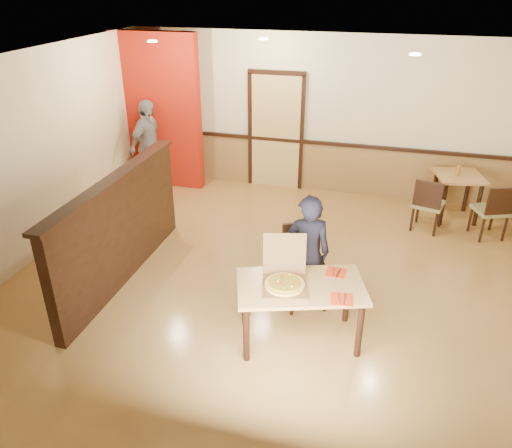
# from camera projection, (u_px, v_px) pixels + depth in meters

# --- Properties ---
(floor) EXTENTS (7.00, 7.00, 0.00)m
(floor) POSITION_uv_depth(u_px,v_px,m) (273.00, 290.00, 6.48)
(floor) COLOR #AC8043
(floor) RESTS_ON ground
(ceiling) EXTENTS (7.00, 7.00, 0.00)m
(ceiling) POSITION_uv_depth(u_px,v_px,m) (277.00, 68.00, 5.20)
(ceiling) COLOR black
(ceiling) RESTS_ON wall_back
(wall_back) EXTENTS (7.00, 0.00, 7.00)m
(wall_back) POSITION_uv_depth(u_px,v_px,m) (321.00, 116.00, 8.84)
(wall_back) COLOR beige
(wall_back) RESTS_ON floor
(wall_left) EXTENTS (0.00, 7.00, 7.00)m
(wall_left) POSITION_uv_depth(u_px,v_px,m) (20.00, 164.00, 6.66)
(wall_left) COLOR beige
(wall_left) RESTS_ON floor
(wainscot_back) EXTENTS (7.00, 0.04, 0.90)m
(wainscot_back) POSITION_uv_depth(u_px,v_px,m) (317.00, 167.00, 9.25)
(wainscot_back) COLOR olive
(wainscot_back) RESTS_ON floor
(chair_rail_back) EXTENTS (7.00, 0.06, 0.06)m
(chair_rail_back) POSITION_uv_depth(u_px,v_px,m) (319.00, 143.00, 9.02)
(chair_rail_back) COLOR black
(chair_rail_back) RESTS_ON wall_back
(back_door) EXTENTS (0.90, 0.06, 2.10)m
(back_door) POSITION_uv_depth(u_px,v_px,m) (276.00, 132.00, 9.16)
(back_door) COLOR #D2B86B
(back_door) RESTS_ON wall_back
(booth_partition) EXTENTS (0.20, 3.10, 1.44)m
(booth_partition) POSITION_uv_depth(u_px,v_px,m) (120.00, 228.00, 6.44)
(booth_partition) COLOR black
(booth_partition) RESTS_ON floor
(red_accent_panel) EXTENTS (1.60, 0.20, 2.78)m
(red_accent_panel) POSITION_uv_depth(u_px,v_px,m) (158.00, 112.00, 9.09)
(red_accent_panel) COLOR #9D190B
(red_accent_panel) RESTS_ON floor
(spot_a) EXTENTS (0.14, 0.14, 0.02)m
(spot_a) POSITION_uv_depth(u_px,v_px,m) (152.00, 41.00, 7.29)
(spot_a) COLOR #FFE5B2
(spot_a) RESTS_ON ceiling
(spot_b) EXTENTS (0.14, 0.14, 0.02)m
(spot_b) POSITION_uv_depth(u_px,v_px,m) (263.00, 39.00, 7.54)
(spot_b) COLOR #FFE5B2
(spot_b) RESTS_ON ceiling
(spot_c) EXTENTS (0.14, 0.14, 0.02)m
(spot_c) POSITION_uv_depth(u_px,v_px,m) (415.00, 54.00, 6.17)
(spot_c) COLOR #FFE5B2
(spot_c) RESTS_ON ceiling
(main_table) EXTENTS (1.53, 1.15, 0.72)m
(main_table) POSITION_uv_depth(u_px,v_px,m) (300.00, 293.00, 5.35)
(main_table) COLOR #AE8249
(main_table) RESTS_ON floor
(diner_chair) EXTENTS (0.67, 0.67, 1.01)m
(diner_chair) POSITION_uv_depth(u_px,v_px,m) (304.00, 262.00, 6.06)
(diner_chair) COLOR olive
(diner_chair) RESTS_ON floor
(side_chair_left) EXTENTS (0.53, 0.53, 0.88)m
(side_chair_left) POSITION_uv_depth(u_px,v_px,m) (428.00, 203.00, 7.75)
(side_chair_left) COLOR olive
(side_chair_left) RESTS_ON floor
(side_chair_right) EXTENTS (0.57, 0.57, 0.89)m
(side_chair_right) POSITION_uv_depth(u_px,v_px,m) (493.00, 209.00, 7.52)
(side_chair_right) COLOR olive
(side_chair_right) RESTS_ON floor
(side_table) EXTENTS (0.84, 0.84, 0.76)m
(side_table) POSITION_uv_depth(u_px,v_px,m) (458.00, 185.00, 8.12)
(side_table) COLOR #AE8249
(side_table) RESTS_ON floor
(diner) EXTENTS (0.63, 0.50, 1.50)m
(diner) POSITION_uv_depth(u_px,v_px,m) (307.00, 254.00, 5.83)
(diner) COLOR black
(diner) RESTS_ON floor
(passerby) EXTENTS (0.58, 1.04, 1.68)m
(passerby) POSITION_uv_depth(u_px,v_px,m) (149.00, 146.00, 9.10)
(passerby) COLOR gray
(passerby) RESTS_ON floor
(pizza_box) EXTENTS (0.58, 0.64, 0.49)m
(pizza_box) POSITION_uv_depth(u_px,v_px,m) (285.00, 280.00, 5.27)
(pizza_box) COLOR brown
(pizza_box) RESTS_ON main_table
(pizza) EXTENTS (0.53, 0.53, 0.03)m
(pizza) POSITION_uv_depth(u_px,v_px,m) (285.00, 284.00, 5.23)
(pizza) COLOR #F4BD58
(pizza) RESTS_ON pizza_box
(napkin_near) EXTENTS (0.25, 0.25, 0.01)m
(napkin_near) POSITION_uv_depth(u_px,v_px,m) (342.00, 299.00, 5.07)
(napkin_near) COLOR red
(napkin_near) RESTS_ON main_table
(napkin_far) EXTENTS (0.22, 0.22, 0.01)m
(napkin_far) POSITION_uv_depth(u_px,v_px,m) (336.00, 272.00, 5.52)
(napkin_far) COLOR red
(napkin_far) RESTS_ON main_table
(condiment) EXTENTS (0.06, 0.06, 0.16)m
(condiment) POSITION_uv_depth(u_px,v_px,m) (458.00, 171.00, 7.99)
(condiment) COLOR olive
(condiment) RESTS_ON side_table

